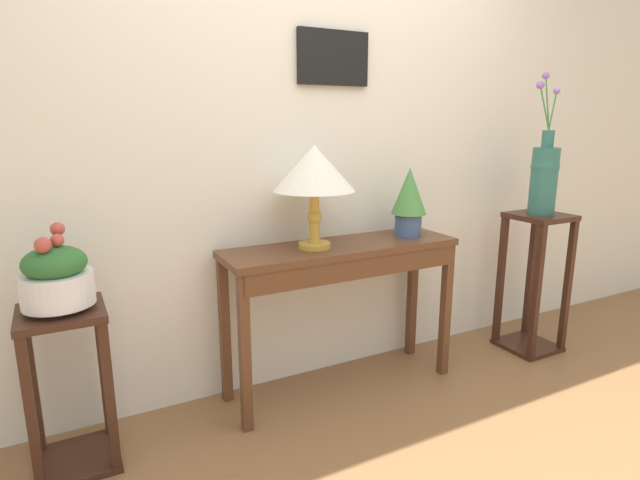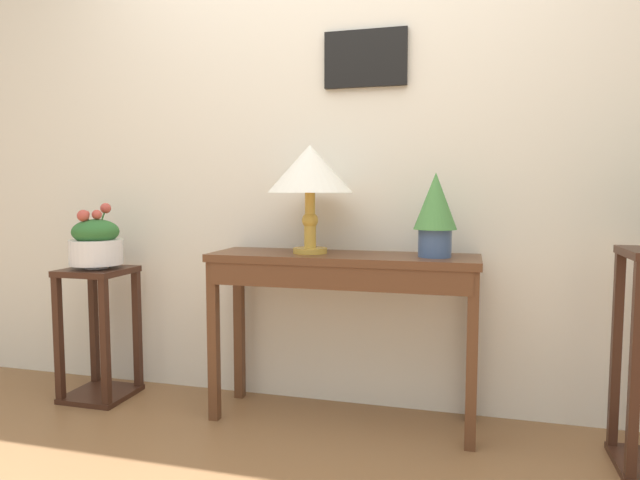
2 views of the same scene
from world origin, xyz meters
The scene contains 8 objects.
back_wall_with_art centered at (0.00, 1.31, 1.40)m, with size 9.00×0.13×2.80m.
console_table centered at (0.09, 1.02, 0.66)m, with size 1.21×0.36×0.78m.
table_lamp centered at (-0.07, 1.04, 1.15)m, with size 0.39×0.39×0.49m.
potted_plant_on_console centered at (0.49, 1.04, 0.98)m, with size 0.19×0.19×0.36m.
pedestal_stand_left centered at (-1.18, 1.00, 0.34)m, with size 0.31×0.31×0.67m.
planter_bowl_wide_left centered at (-1.18, 1.00, 0.81)m, with size 0.26×0.26×0.33m.
pedestal_stand_right centered at (1.35, 0.91, 0.42)m, with size 0.31×0.31×0.85m.
flower_vase_tall_right centered at (1.35, 0.91, 1.09)m, with size 0.16×0.19×0.81m.
Camera 1 is at (-1.15, -1.07, 1.37)m, focal length 28.35 mm.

